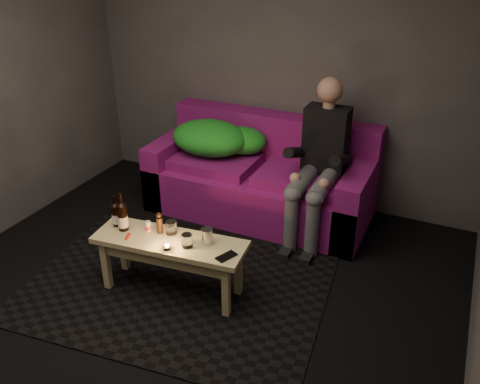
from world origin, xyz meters
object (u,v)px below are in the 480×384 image
(steel_cup, at_px, (207,236))
(beer_bottle_b, at_px, (122,216))
(sofa, at_px, (262,180))
(beer_bottle_a, at_px, (116,215))
(coffee_table, at_px, (170,249))
(person, at_px, (319,159))

(steel_cup, bearing_deg, beer_bottle_b, -171.40)
(sofa, distance_m, beer_bottle_b, 1.61)
(sofa, bearing_deg, beer_bottle_a, -111.79)
(beer_bottle_b, relative_size, steel_cup, 2.64)
(sofa, height_order, coffee_table, sofa)
(sofa, distance_m, steel_cup, 1.43)
(coffee_table, bearing_deg, person, 61.19)
(beer_bottle_b, distance_m, steel_cup, 0.67)
(sofa, distance_m, coffee_table, 1.49)
(person, bearing_deg, beer_bottle_a, -132.37)
(beer_bottle_b, bearing_deg, steel_cup, 8.60)
(beer_bottle_b, bearing_deg, person, 50.25)
(coffee_table, relative_size, beer_bottle_b, 3.81)
(coffee_table, distance_m, beer_bottle_a, 0.50)
(person, bearing_deg, sofa, 164.15)
(beer_bottle_a, relative_size, beer_bottle_b, 0.83)
(sofa, bearing_deg, steel_cup, -83.78)
(person, bearing_deg, beer_bottle_b, -129.75)
(sofa, bearing_deg, beer_bottle_b, -108.67)
(steel_cup, bearing_deg, person, 70.05)
(sofa, xyz_separation_m, person, (0.60, -0.17, 0.40))
(sofa, relative_size, person, 1.50)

